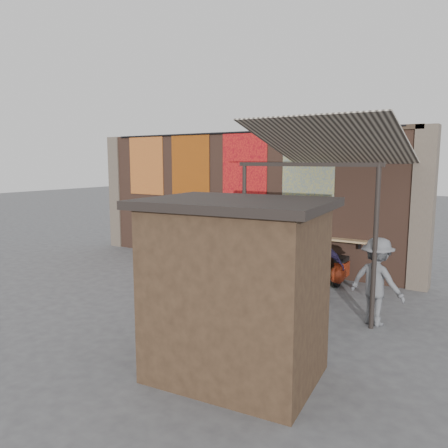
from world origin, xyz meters
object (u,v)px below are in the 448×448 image
at_px(scooter_stool_10, 340,271).
at_px(shopper_navy, 322,267).
at_px(scooter_stool_3, 206,253).
at_px(scooter_stool_8, 299,264).
at_px(scooter_stool_6, 259,259).
at_px(market_stall, 236,293).
at_px(scooter_stool_5, 243,256).
at_px(scooter_stool_7, 279,261).
at_px(diner_right, 193,235).
at_px(scooter_stool_2, 193,249).
at_px(shopper_grey, 377,281).
at_px(scooter_stool_1, 178,247).
at_px(scooter_stool_4, 223,254).
at_px(scooter_stool_0, 165,245).
at_px(shelf_box, 242,226).
at_px(shopper_tan, 290,265).
at_px(scooter_stool_9, 321,268).

height_order(scooter_stool_10, shopper_navy, shopper_navy).
height_order(scooter_stool_3, scooter_stool_8, scooter_stool_8).
height_order(scooter_stool_6, market_stall, market_stall).
height_order(scooter_stool_5, scooter_stool_7, scooter_stool_5).
height_order(scooter_stool_5, diner_right, diner_right).
xyz_separation_m(scooter_stool_7, shopper_navy, (1.87, -1.65, 0.43)).
relative_size(scooter_stool_2, shopper_grey, 0.51).
bearing_deg(scooter_stool_7, scooter_stool_10, -2.38).
xyz_separation_m(scooter_stool_1, shopper_grey, (6.80, -2.38, 0.46)).
bearing_deg(diner_right, scooter_stool_3, 41.04).
bearing_deg(scooter_stool_4, scooter_stool_3, -177.31).
bearing_deg(market_stall, scooter_stool_3, 122.90).
bearing_deg(diner_right, scooter_stool_4, 20.52).
bearing_deg(shopper_navy, scooter_stool_5, -43.58).
bearing_deg(shopper_grey, market_stall, 85.34).
relative_size(scooter_stool_1, scooter_stool_8, 1.05).
relative_size(scooter_stool_1, scooter_stool_6, 1.02).
height_order(scooter_stool_3, shopper_grey, shopper_grey).
bearing_deg(scooter_stool_0, diner_right, -13.23).
distance_m(scooter_stool_6, market_stall, 6.15).
distance_m(scooter_stool_7, scooter_stool_8, 0.63).
distance_m(scooter_stool_4, scooter_stool_6, 1.23).
xyz_separation_m(scooter_stool_1, scooter_stool_10, (5.37, -0.09, -0.04)).
bearing_deg(scooter_stool_0, scooter_stool_3, -2.82).
xyz_separation_m(shelf_box, shopper_navy, (3.21, -1.93, -0.44)).
bearing_deg(shopper_grey, scooter_stool_3, -6.14).
height_order(scooter_stool_6, scooter_stool_7, scooter_stool_6).
height_order(shopper_tan, market_stall, market_stall).
height_order(scooter_stool_1, diner_right, diner_right).
bearing_deg(scooter_stool_0, scooter_stool_2, -2.07).
bearing_deg(scooter_stool_8, scooter_stool_3, -179.08).
relative_size(scooter_stool_2, scooter_stool_7, 1.09).
distance_m(shelf_box, scooter_stool_7, 1.62).
bearing_deg(scooter_stool_5, shopper_grey, -28.55).
xyz_separation_m(shelf_box, scooter_stool_2, (-1.60, -0.29, -0.83)).
relative_size(scooter_stool_3, shopper_navy, 0.46).
relative_size(scooter_stool_9, shopper_navy, 0.50).
xyz_separation_m(scooter_stool_5, scooter_stool_8, (1.79, -0.03, -0.00)).
height_order(diner_right, shopper_grey, diner_right).
xyz_separation_m(scooter_stool_1, shopper_navy, (5.46, -1.67, 0.41)).
xyz_separation_m(scooter_stool_3, scooter_stool_9, (3.66, 0.00, 0.03)).
height_order(scooter_stool_2, scooter_stool_10, scooter_stool_2).
xyz_separation_m(shelf_box, scooter_stool_4, (-0.47, -0.31, -0.87)).
height_order(shelf_box, scooter_stool_6, shelf_box).
distance_m(scooter_stool_0, shopper_grey, 7.73).
xyz_separation_m(scooter_stool_1, scooter_stool_5, (2.43, 0.00, -0.01)).
bearing_deg(shopper_navy, shopper_grey, 137.81).
bearing_deg(market_stall, scooter_stool_1, 129.19).
bearing_deg(scooter_stool_1, scooter_stool_9, -0.94).
distance_m(scooter_stool_0, market_stall, 8.34).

